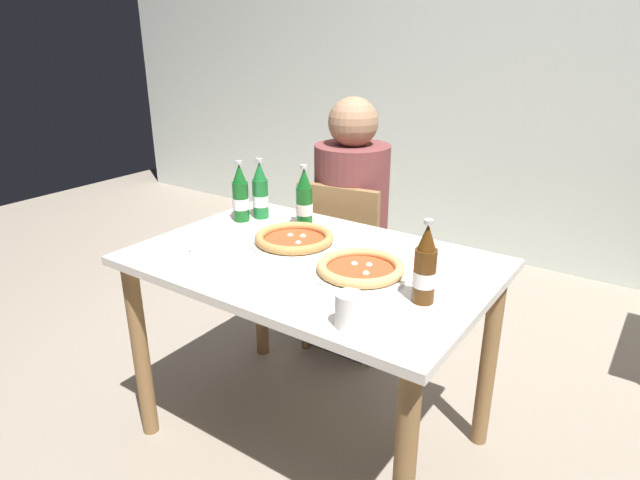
{
  "coord_description": "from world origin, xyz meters",
  "views": [
    {
      "loc": [
        0.99,
        -1.38,
        1.47
      ],
      "look_at": [
        0.0,
        0.05,
        0.8
      ],
      "focal_mm": 30.43,
      "sensor_mm": 36.0,
      "label": 1
    }
  ],
  "objects_px": {
    "beer_bottle_left": "(241,196)",
    "beer_bottle_right": "(304,201)",
    "pizza_margherita_near": "(294,240)",
    "paper_cup": "(349,310)",
    "beer_bottle_center": "(425,268)",
    "pizza_marinara_far": "(360,269)",
    "chair_behind_table": "(346,257)",
    "diner_seated": "(351,233)",
    "napkin_with_cutlery": "(203,242)",
    "dining_table_main": "(312,288)",
    "beer_bottle_extra": "(260,193)"
  },
  "relations": [
    {
      "from": "chair_behind_table",
      "to": "beer_bottle_left",
      "type": "distance_m",
      "value": 0.63
    },
    {
      "from": "pizza_margherita_near",
      "to": "beer_bottle_center",
      "type": "height_order",
      "value": "beer_bottle_center"
    },
    {
      "from": "chair_behind_table",
      "to": "paper_cup",
      "type": "height_order",
      "value": "chair_behind_table"
    },
    {
      "from": "chair_behind_table",
      "to": "beer_bottle_center",
      "type": "xyz_separation_m",
      "value": [
        0.68,
        -0.68,
        0.37
      ]
    },
    {
      "from": "chair_behind_table",
      "to": "diner_seated",
      "type": "height_order",
      "value": "diner_seated"
    },
    {
      "from": "pizza_marinara_far",
      "to": "pizza_margherita_near",
      "type": "bearing_deg",
      "value": 165.14
    },
    {
      "from": "pizza_marinara_far",
      "to": "beer_bottle_right",
      "type": "relative_size",
      "value": 1.21
    },
    {
      "from": "pizza_margherita_near",
      "to": "napkin_with_cutlery",
      "type": "bearing_deg",
      "value": -149.86
    },
    {
      "from": "pizza_marinara_far",
      "to": "beer_bottle_left",
      "type": "distance_m",
      "value": 0.7
    },
    {
      "from": "pizza_marinara_far",
      "to": "paper_cup",
      "type": "bearing_deg",
      "value": -64.83
    },
    {
      "from": "dining_table_main",
      "to": "beer_bottle_right",
      "type": "xyz_separation_m",
      "value": [
        -0.21,
        0.25,
        0.22
      ]
    },
    {
      "from": "diner_seated",
      "to": "chair_behind_table",
      "type": "bearing_deg",
      "value": -78.66
    },
    {
      "from": "pizza_marinara_far",
      "to": "beer_bottle_right",
      "type": "distance_m",
      "value": 0.5
    },
    {
      "from": "pizza_margherita_near",
      "to": "beer_bottle_center",
      "type": "relative_size",
      "value": 1.24
    },
    {
      "from": "pizza_margherita_near",
      "to": "pizza_marinara_far",
      "type": "xyz_separation_m",
      "value": [
        0.33,
        -0.09,
        0.0
      ]
    },
    {
      "from": "diner_seated",
      "to": "pizza_margherita_near",
      "type": "relative_size",
      "value": 3.94
    },
    {
      "from": "diner_seated",
      "to": "pizza_margherita_near",
      "type": "distance_m",
      "value": 0.64
    },
    {
      "from": "beer_bottle_left",
      "to": "napkin_with_cutlery",
      "type": "xyz_separation_m",
      "value": [
        0.05,
        -0.26,
        -0.1
      ]
    },
    {
      "from": "beer_bottle_extra",
      "to": "paper_cup",
      "type": "relative_size",
      "value": 2.6
    },
    {
      "from": "chair_behind_table",
      "to": "diner_seated",
      "type": "distance_m",
      "value": 0.11
    },
    {
      "from": "diner_seated",
      "to": "beer_bottle_extra",
      "type": "xyz_separation_m",
      "value": [
        -0.17,
        -0.43,
        0.27
      ]
    },
    {
      "from": "pizza_margherita_near",
      "to": "beer_bottle_right",
      "type": "relative_size",
      "value": 1.24
    },
    {
      "from": "beer_bottle_center",
      "to": "paper_cup",
      "type": "bearing_deg",
      "value": -112.62
    },
    {
      "from": "dining_table_main",
      "to": "pizza_marinara_far",
      "type": "xyz_separation_m",
      "value": [
        0.21,
        -0.02,
        0.14
      ]
    },
    {
      "from": "beer_bottle_right",
      "to": "beer_bottle_center",
      "type": "bearing_deg",
      "value": -26.12
    },
    {
      "from": "beer_bottle_right",
      "to": "pizza_marinara_far",
      "type": "bearing_deg",
      "value": -32.92
    },
    {
      "from": "beer_bottle_right",
      "to": "beer_bottle_extra",
      "type": "bearing_deg",
      "value": -175.98
    },
    {
      "from": "pizza_marinara_far",
      "to": "beer_bottle_center",
      "type": "height_order",
      "value": "beer_bottle_center"
    },
    {
      "from": "pizza_margherita_near",
      "to": "paper_cup",
      "type": "distance_m",
      "value": 0.6
    },
    {
      "from": "pizza_marinara_far",
      "to": "paper_cup",
      "type": "height_order",
      "value": "paper_cup"
    },
    {
      "from": "diner_seated",
      "to": "pizza_margherita_near",
      "type": "xyz_separation_m",
      "value": [
        0.13,
        -0.6,
        0.19
      ]
    },
    {
      "from": "diner_seated",
      "to": "beer_bottle_left",
      "type": "xyz_separation_m",
      "value": [
        -0.21,
        -0.5,
        0.27
      ]
    },
    {
      "from": "beer_bottle_extra",
      "to": "paper_cup",
      "type": "distance_m",
      "value": 0.94
    },
    {
      "from": "pizza_margherita_near",
      "to": "beer_bottle_left",
      "type": "height_order",
      "value": "beer_bottle_left"
    },
    {
      "from": "diner_seated",
      "to": "pizza_marinara_far",
      "type": "distance_m",
      "value": 0.84
    },
    {
      "from": "beer_bottle_right",
      "to": "pizza_margherita_near",
      "type": "bearing_deg",
      "value": -64.12
    },
    {
      "from": "chair_behind_table",
      "to": "napkin_with_cutlery",
      "type": "distance_m",
      "value": 0.79
    },
    {
      "from": "diner_seated",
      "to": "napkin_with_cutlery",
      "type": "relative_size",
      "value": 6.35
    },
    {
      "from": "chair_behind_table",
      "to": "beer_bottle_right",
      "type": "bearing_deg",
      "value": 86.18
    },
    {
      "from": "beer_bottle_right",
      "to": "paper_cup",
      "type": "bearing_deg",
      "value": -45.38
    },
    {
      "from": "pizza_margherita_near",
      "to": "beer_bottle_extra",
      "type": "xyz_separation_m",
      "value": [
        -0.3,
        0.17,
        0.08
      ]
    },
    {
      "from": "diner_seated",
      "to": "pizza_margherita_near",
      "type": "bearing_deg",
      "value": -78.08
    },
    {
      "from": "pizza_marinara_far",
      "to": "chair_behind_table",
      "type": "bearing_deg",
      "value": 124.97
    },
    {
      "from": "dining_table_main",
      "to": "pizza_margherita_near",
      "type": "height_order",
      "value": "pizza_margherita_near"
    },
    {
      "from": "beer_bottle_left",
      "to": "beer_bottle_right",
      "type": "relative_size",
      "value": 1.0
    },
    {
      "from": "pizza_marinara_far",
      "to": "napkin_with_cutlery",
      "type": "relative_size",
      "value": 1.57
    },
    {
      "from": "beer_bottle_right",
      "to": "beer_bottle_extra",
      "type": "distance_m",
      "value": 0.21
    },
    {
      "from": "dining_table_main",
      "to": "beer_bottle_right",
      "type": "bearing_deg",
      "value": 130.51
    },
    {
      "from": "beer_bottle_left",
      "to": "beer_bottle_right",
      "type": "bearing_deg",
      "value": 19.61
    },
    {
      "from": "pizza_margherita_near",
      "to": "chair_behind_table",
      "type": "bearing_deg",
      "value": 101.97
    }
  ]
}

